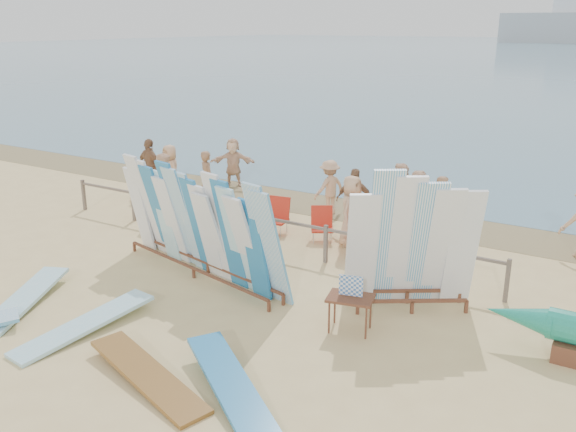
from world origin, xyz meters
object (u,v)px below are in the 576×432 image
Objects in this scene: beachgoer_1 at (207,179)px; stroller at (361,239)px; main_surfboard_rack at (199,227)px; flat_board_b at (86,331)px; flat_board_a at (24,306)px; beachgoer_extra_1 at (150,167)px; flat_board_d at (232,397)px; beachgoer_11 at (233,162)px; vendor_table at (350,313)px; beachgoer_3 at (329,187)px; beachgoer_7 at (442,208)px; beachgoer_5 at (400,191)px; beachgoer_4 at (355,200)px; beachgoer_8 at (419,208)px; beach_chair_left at (276,223)px; beachgoer_0 at (171,172)px; side_surfboard_rack at (412,247)px; flat_board_c at (148,382)px; beachgoer_2 at (165,187)px; beach_chair_right at (322,231)px; beachgoer_6 at (351,211)px.

stroller is at bearing -162.78° from beachgoer_1.
main_surfboard_rack is 3.26m from flat_board_b.
beachgoer_extra_1 is (-3.58, 7.36, 0.89)m from flat_board_a.
beachgoer_11 is (-7.19, 9.89, 0.81)m from flat_board_d.
vendor_table is at bearing -69.15° from beachgoer_11.
beachgoer_7 is at bearing 105.91° from beachgoer_3.
flat_board_d is (5.26, -0.34, 0.00)m from flat_board_a.
flat_board_b is 1.71× the size of beachgoer_5.
main_surfboard_rack reaches higher than stroller.
beachgoer_4 is (-0.58, -1.70, 0.05)m from beachgoer_5.
main_surfboard_rack reaches higher than beachgoer_8.
vendor_table is at bearing 4.15° from main_surfboard_rack.
flat_board_d is at bearing -27.21° from flat_board_a.
flat_board_d is at bearing -71.11° from beach_chair_left.
beachgoer_3 is (-1.84, -0.71, -0.00)m from beachgoer_5.
beachgoer_0 is (-1.50, 0.07, 0.01)m from beachgoer_1.
beachgoer_4 is at bearing 75.84° from beachgoer_3.
side_surfboard_rack is 8.35m from beachgoer_1.
stroller is (2.58, -0.36, 0.15)m from beach_chair_left.
beachgoer_4 is (-2.88, 3.62, -0.42)m from side_surfboard_rack.
stroller is at bearing 40.96° from flat_board_d.
flat_board_c is 8.32m from beachgoer_2.
vendor_table is 0.67× the size of beachgoer_5.
beachgoer_2 is at bearing 156.98° from beach_chair_right.
beachgoer_5 is 7.04m from beachgoer_0.
beachgoer_7 is at bearing -143.34° from beachgoer_1.
flat_board_b is 9.52m from beachgoer_5.
beachgoer_5 is (2.29, 9.20, 0.79)m from flat_board_b.
beachgoer_0 is at bearing -63.72° from beachgoer_5.
side_surfboard_rack is 1.66× the size of beachgoer_0.
flat_board_d is 11.05m from beachgoer_0.
flat_board_c is at bearing -153.55° from beachgoer_8.
beachgoer_8 is at bearing 44.34° from beachgoer_5.
beachgoer_4 is at bearing -7.62° from beachgoer_5.
beachgoer_7 is (1.26, 2.06, 0.41)m from stroller.
beachgoer_5 is (2.26, 2.90, 0.52)m from beach_chair_left.
beach_chair_right is at bearing 111.13° from vendor_table.
beachgoer_2 is (-3.24, 5.73, 0.93)m from flat_board_b.
side_surfboard_rack is 6.22m from beachgoer_3.
beach_chair_left is 0.50× the size of beachgoer_2.
beachgoer_0 is 1.08× the size of beachgoer_3.
beachgoer_11 is (-5.11, 3.24, 0.56)m from beach_chair_right.
beachgoer_6 reaches higher than beach_chair_right.
flat_board_c is (-2.51, -4.48, -1.26)m from side_surfboard_rack.
flat_board_a is at bearing -111.13° from main_surfboard_rack.
beachgoer_5 is at bearing 40.31° from flat_board_d.
flat_board_d is at bearing -32.66° from main_surfboard_rack.
flat_board_d is 9.97m from beachgoer_1.
side_surfboard_rack is at bearing -36.44° from beach_chair_left.
beachgoer_7 reaches higher than vendor_table.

